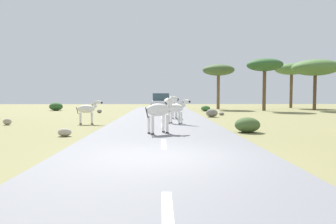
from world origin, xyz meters
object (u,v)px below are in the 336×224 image
zebra_3 (160,110)px  car_0 (161,102)px  zebra_0 (176,107)px  rock_2 (99,111)px  zebra_1 (88,109)px  rock_3 (222,114)px  rock_0 (7,122)px  bush_2 (247,125)px  rock_1 (212,113)px  zebra_4 (177,108)px  bush_0 (206,108)px  rock_4 (65,132)px  bush_1 (56,107)px  tree_6 (315,68)px  tree_4 (218,71)px  tree_5 (265,66)px  tree_1 (292,70)px

zebra_3 → car_0: car_0 is taller
zebra_0 → rock_2: bearing=-30.0°
zebra_1 → rock_3: bearing=120.6°
zebra_1 → zebra_3: (4.12, -4.61, 0.18)m
car_0 → rock_2: 6.78m
zebra_0 → rock_0: bearing=38.5°
bush_2 → rock_0: (-12.30, 3.61, -0.16)m
zebra_3 → rock_1: zebra_3 is taller
zebra_4 → bush_0: 14.03m
zebra_1 → rock_4: (0.29, -5.13, -0.67)m
car_0 → rock_2: size_ratio=9.83×
bush_1 → rock_3: size_ratio=3.18×
rock_2 → zebra_0: bearing=-48.1°
car_0 → tree_6: bearing=-178.9°
rock_2 → rock_0: bearing=-105.0°
zebra_3 → rock_3: (4.90, 11.64, -0.89)m
rock_2 → zebra_3: bearing=-69.8°
tree_4 → rock_1: (-2.75, -12.28, -4.07)m
bush_0 → bush_1: (-15.39, 1.55, 0.14)m
bush_0 → rock_0: bearing=-133.6°
zebra_0 → bush_0: size_ratio=1.52×
zebra_1 → tree_4: size_ratio=0.29×
zebra_3 → tree_5: bearing=115.3°
zebra_4 → tree_5: bearing=176.8°
bush_2 → rock_3: 11.11m
zebra_1 → bush_2: bearing=55.9°
rock_0 → rock_2: size_ratio=1.04×
bush_1 → rock_1: size_ratio=1.58×
zebra_4 → rock_3: zebra_4 is taller
zebra_4 → car_0: (-0.88, 14.61, -0.05)m
bush_2 → rock_4: bush_2 is taller
zebra_0 → zebra_4: bearing=106.1°
zebra_1 → bush_2: size_ratio=1.32×
tree_1 → tree_4: 10.03m
zebra_1 → tree_5: bearing=126.0°
rock_2 → rock_1: bearing=-29.4°
rock_4 → bush_1: bearing=109.5°
car_0 → tree_5: bearing=178.1°
car_0 → rock_3: (4.87, -7.21, -0.72)m
bush_2 → zebra_4: bearing=128.9°
bush_2 → rock_4: (-7.70, -1.11, -0.17)m
zebra_4 → rock_3: bearing=-177.3°
zebra_3 → rock_4: bearing=-117.1°
rock_1 → rock_0: bearing=-155.5°
zebra_4 → tree_1: tree_1 is taller
tree_5 → bush_2: bearing=-110.7°
bush_2 → rock_0: bearing=163.6°
rock_2 → car_0: bearing=34.5°
tree_1 → tree_6: 5.67m
car_0 → rock_4: (-3.87, -19.37, -0.69)m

